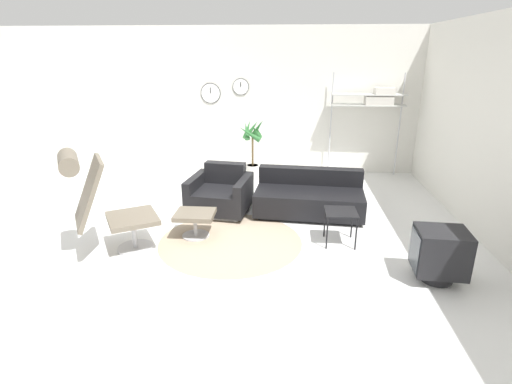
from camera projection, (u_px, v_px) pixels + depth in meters
The scene contains 12 objects.
ground_plane at pixel (229, 236), 5.33m from camera, with size 12.00×12.00×0.00m, color white.
wall_back at pixel (251, 101), 7.89m from camera, with size 12.00×0.09×2.80m.
wall_right at pixel (508, 136), 4.62m from camera, with size 0.06×12.00×2.80m.
round_rug at pixel (230, 241), 5.16m from camera, with size 1.85×1.85×0.01m.
lounge_chair at pixel (99, 195), 4.60m from camera, with size 1.15×1.00×1.29m.
ottoman at pixel (195, 218), 5.23m from camera, with size 0.51×0.43×0.34m.
armchair_red at pixel (220, 195), 6.08m from camera, with size 0.98×0.94×0.70m.
couch_low at pixel (309, 198), 6.01m from camera, with size 1.65×0.96×0.64m.
side_table at pixel (341, 215), 5.00m from camera, with size 0.39×0.39×0.44m.
crt_television at pixel (440, 254), 4.19m from camera, with size 0.55×0.47×0.58m.
potted_plant at pixel (252, 147), 7.55m from camera, with size 0.52×0.54×1.15m.
shelf_unit at pixel (375, 100), 7.43m from camera, with size 1.37×0.28×1.96m.
Camera 1 is at (0.74, -4.79, 2.32)m, focal length 28.00 mm.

